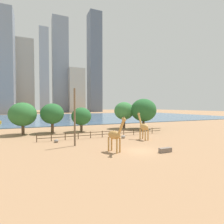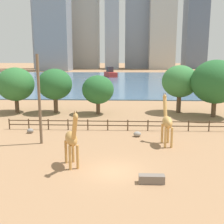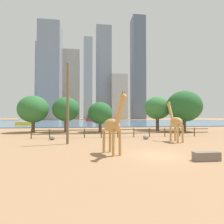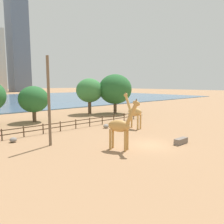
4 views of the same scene
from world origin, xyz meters
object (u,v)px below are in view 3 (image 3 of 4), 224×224
Objects in this scene: tree_center_broad at (100,113)px; tree_right_small at (66,109)px; boulder_near_fence at (146,137)px; boat_sailboat at (23,123)px; boat_ferry at (90,119)px; giraffe_tall at (175,122)px; boulder_by_pole at (52,138)px; utility_pole at (68,103)px; tree_right_tall at (184,106)px; tree_left_large at (157,108)px; tree_left_small at (33,109)px; giraffe_companion at (113,126)px; feeding_trough at (206,156)px.

tree_center_broad is 0.86× the size of tree_right_small.
boulder_near_fence is 0.16× the size of boat_sailboat.
boat_ferry is at bearing 85.81° from tree_right_small.
tree_center_broad reaches higher than giraffe_tall.
boulder_by_pole is 0.14× the size of boat_sailboat.
boat_ferry is at bearing 2.53° from giraffe_tall.
boulder_by_pole is at bearing -87.11° from boat_sailboat.
tree_right_tall is (21.28, 13.28, 0.61)m from utility_pole.
boulder_near_fence reaches higher than boulder_by_pole.
tree_center_broad is 70.91m from boat_ferry.
boulder_near_fence is at bearing 41.46° from giraffe_tall.
tree_right_tall is 49.08m from boat_sailboat.
boat_sailboat is (-36.00, 24.55, -3.87)m from tree_left_large.
giraffe_tall reaches higher than boat_ferry.
giraffe_tall is at bearing -35.82° from tree_left_small.
boulder_near_fence is at bearing -46.00° from tree_right_small.
boat_sailboat is at bearing 132.06° from tree_center_broad.
boat_ferry is 49.88m from boat_sailboat.
giraffe_companion is 25.57m from tree_left_large.
utility_pole is at bearing -57.44° from boulder_by_pole.
tree_left_small is (-12.64, 0.47, 0.70)m from tree_center_broad.
tree_left_small reaches higher than giraffe_tall.
tree_left_large is (19.24, 12.50, 4.55)m from boulder_by_pole.
boat_sailboat is at bearing 120.82° from feeding_trough.
boulder_by_pole is 12.21m from tree_right_small.
tree_right_small reaches higher than boat_sailboat.
boat_ferry is (5.15, 70.25, -2.87)m from tree_right_small.
tree_left_small is at bearing 117.01° from boulder_by_pole.
tree_left_small reaches higher than boulder_by_pole.
tree_right_small is at bearing 88.75° from boulder_by_pole.
boat_sailboat is (-23.37, 46.64, -1.35)m from giraffe_companion.
tree_left_large reaches higher than boat_sailboat.
giraffe_companion is 2.72× the size of feeding_trough.
boulder_by_pole is at bearing -169.13° from giraffe_companion.
giraffe_companion is 0.51× the size of boat_ferry.
boat_ferry is at bearing 101.30° from tree_left_large.
boat_ferry is 1.78× the size of boat_sailboat.
tree_right_tall is at bearing -37.33° from giraffe_tall.
giraffe_companion is 11.82m from boulder_by_pole.
giraffe_tall is 0.95× the size of boat_sailboat.
boat_sailboat is at bearing 145.76° from tree_right_tall.
boat_ferry is (3.01, 85.49, -2.92)m from utility_pole.
tree_right_tall reaches higher than tree_left_small.
boulder_by_pole is at bearing 72.50° from giraffe_tall.
utility_pole reaches higher than tree_center_broad.
giraffe_tall reaches higher than giraffe_companion.
tree_left_large reaches higher than tree_center_broad.
boat_sailboat is at bearing -177.10° from giraffe_companion.
utility_pole is 1.67× the size of boat_sailboat.
giraffe_tall is at bearing -73.49° from boat_sailboat.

